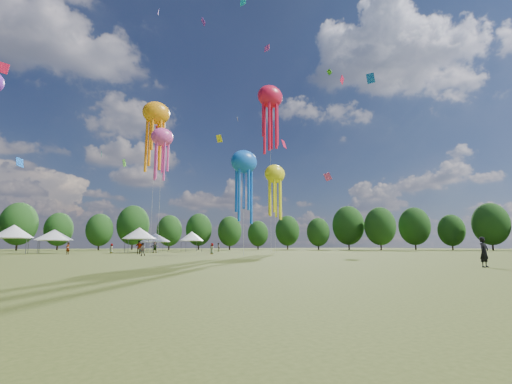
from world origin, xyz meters
name	(u,v)px	position (x,y,z in m)	size (l,w,h in m)	color
ground	(369,271)	(0.00, 0.00, 0.00)	(300.00, 300.00, 0.00)	#384416
observer_main	(484,252)	(7.91, -1.03, 0.85)	(0.62, 0.41, 1.70)	black
spectator_near	(142,249)	(-4.80, 31.06, 0.76)	(0.74, 0.58, 1.53)	gray
spectators_far	(159,248)	(1.14, 48.16, 0.88)	(28.92, 22.55, 1.92)	gray
festival_tents	(113,235)	(-5.64, 53.74, 3.11)	(34.69, 11.43, 4.38)	#47474C
show_kites	(192,128)	(4.45, 42.28, 20.76)	(49.84, 26.24, 32.22)	#F849A6
small_kites	(154,60)	(-2.23, 42.48, 31.27)	(68.62, 57.57, 46.25)	#F849A6
treeline	(118,219)	(-3.87, 62.51, 6.54)	(201.57, 95.24, 13.43)	#38281C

